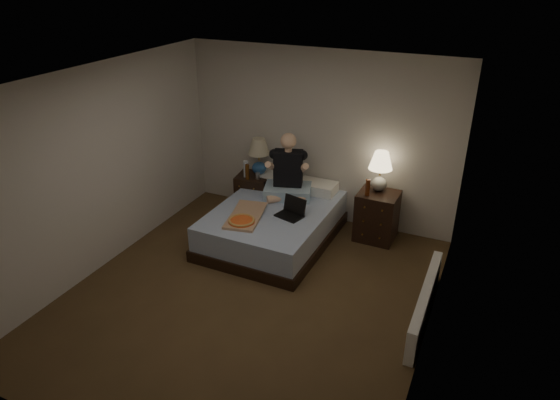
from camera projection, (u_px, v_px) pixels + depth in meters
The scene contains 19 objects.
floor at pixel (248, 296), 5.84m from camera, with size 4.00×4.50×0.00m, color brown.
ceiling at pixel (241, 82), 4.74m from camera, with size 4.00×4.50×0.00m, color white.
wall_back at pixel (319, 137), 7.13m from camera, with size 4.00×2.50×0.00m, color beige.
wall_front at pixel (91, 329), 3.45m from camera, with size 4.00×2.50×0.00m, color beige.
wall_left at pixel (99, 170), 6.04m from camera, with size 4.50×2.50×0.00m, color beige.
wall_right at pixel (439, 239), 4.54m from camera, with size 4.50×2.50×0.00m, color beige.
bed at pixel (273, 224), 6.90m from camera, with size 1.46×1.95×0.49m, color #5D80BA.
nightstand_left at pixel (254, 194), 7.62m from camera, with size 0.48×0.43×0.62m, color black.
nightstand_right at pixel (377, 216), 6.90m from camera, with size 0.53×0.48×0.69m, color black.
lamp_left at pixel (259, 156), 7.41m from camera, with size 0.32×0.32×0.56m, color #295999, non-canonical shape.
lamp_right at pixel (380, 171), 6.71m from camera, with size 0.32×0.32×0.56m, color #9A9992, non-canonical shape.
water_bottle at pixel (246, 169), 7.38m from camera, with size 0.07×0.07×0.25m, color white.
soda_can at pixel (258, 176), 7.34m from camera, with size 0.07×0.07×0.10m, color #B3B2AD.
beer_bottle_left at pixel (247, 172), 7.31m from camera, with size 0.06×0.06×0.23m, color #4E2A0B.
beer_bottle_right at pixel (368, 187), 6.64m from camera, with size 0.06×0.06×0.23m, color #5C260D.
person at pixel (288, 166), 6.93m from camera, with size 0.66×0.52×0.93m, color black, non-canonical shape.
laptop at pixel (289, 209), 6.53m from camera, with size 0.34×0.28×0.24m, color black, non-canonical shape.
pizza_box at pixel (242, 221), 6.38m from camera, with size 0.40×0.76×0.08m, color tan, non-canonical shape.
radiator at pixel (425, 303), 5.39m from camera, with size 0.10×1.60×0.40m, color white.
Camera 1 is at (2.31, -4.18, 3.56)m, focal length 32.00 mm.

